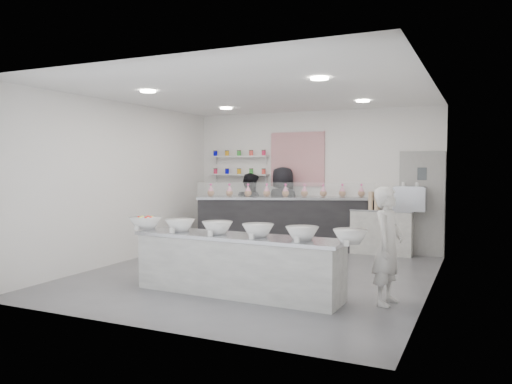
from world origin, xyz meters
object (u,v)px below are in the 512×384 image
espresso_machine (410,199)px  staff_right (283,208)px  prep_counter (237,265)px  woman_prep (388,246)px  espresso_ledge (382,232)px  staff_left (250,210)px  back_bar (285,224)px

espresso_machine → staff_right: bearing=-177.4°
prep_counter → woman_prep: 2.08m
espresso_machine → prep_counter: bearing=-114.1°
espresso_ledge → staff_left: (-2.91, -0.12, 0.36)m
back_bar → espresso_machine: espresso_machine is taller
back_bar → staff_left: 1.01m
prep_counter → back_bar: bearing=102.9°
staff_left → espresso_ledge: bearing=-155.2°
back_bar → staff_right: (-0.16, 0.25, 0.32)m
espresso_machine → staff_right: size_ratio=0.34×
staff_left → staff_right: 0.79m
espresso_machine → staff_left: 3.47m
espresso_ledge → espresso_machine: (0.55, 0.00, 0.69)m
back_bar → staff_right: size_ratio=2.08×
espresso_ledge → espresso_machine: bearing=0.0°
staff_right → staff_left: bearing=11.4°
back_bar → espresso_ledge: size_ratio=3.01×
staff_right → prep_counter: bearing=113.9°
prep_counter → espresso_machine: espresso_machine is taller
espresso_ledge → back_bar: bearing=-169.3°
espresso_ledge → woman_prep: 3.74m
espresso_machine → staff_right: 2.69m
prep_counter → staff_left: staff_left is taller
espresso_machine → staff_left: size_ratio=0.38×
espresso_machine → woman_prep: 3.68m
prep_counter → back_bar: back_bar is taller
woman_prep → staff_right: staff_right is taller
prep_counter → espresso_machine: (1.81, 4.03, 0.73)m
prep_counter → back_bar: 3.74m
espresso_ledge → woman_prep: woman_prep is taller
prep_counter → woman_prep: woman_prep is taller
staff_left → back_bar: bearing=-172.3°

